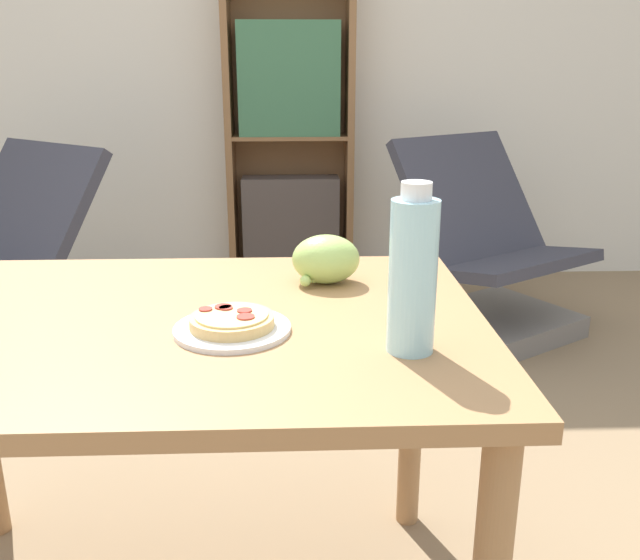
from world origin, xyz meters
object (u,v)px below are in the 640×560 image
object	(u,v)px
grape_bunch	(326,259)
drink_bottle	(413,274)
pizza_on_plate	(232,324)
lounge_chair_near	(0,295)
bookshelf	(290,150)
lounge_chair_far	(490,272)

from	to	relation	value
grape_bunch	drink_bottle	world-z (taller)	drink_bottle
drink_bottle	pizza_on_plate	bearing A→B (deg)	162.94
grape_bunch	lounge_chair_near	size ratio (longest dim) A/B	0.15
pizza_on_plate	bookshelf	distance (m)	2.57
drink_bottle	lounge_chair_near	xyz separation A→B (m)	(-1.41, 1.65, -0.59)
pizza_on_plate	lounge_chair_far	size ratio (longest dim) A/B	0.21
bookshelf	drink_bottle	bearing A→B (deg)	-85.54
grape_bunch	lounge_chair_near	distance (m)	1.88
grape_bunch	pizza_on_plate	bearing A→B (deg)	-123.13
drink_bottle	lounge_chair_near	distance (m)	2.25
pizza_on_plate	drink_bottle	distance (m)	0.34
bookshelf	lounge_chair_near	bearing A→B (deg)	-139.75
lounge_chair_near	lounge_chair_far	size ratio (longest dim) A/B	1.01
lounge_chair_near	bookshelf	bearing A→B (deg)	77.72
pizza_on_plate	bookshelf	bearing A→B (deg)	87.80
grape_bunch	lounge_chair_far	xyz separation A→B (m)	(0.83, 1.52, -0.51)
drink_bottle	bookshelf	world-z (taller)	bookshelf
pizza_on_plate	lounge_chair_near	distance (m)	1.96
grape_bunch	bookshelf	bearing A→B (deg)	92.10
lounge_chair_far	lounge_chair_near	bearing A→B (deg)	154.59
lounge_chair_near	lounge_chair_far	distance (m)	2.13
bookshelf	pizza_on_plate	bearing A→B (deg)	-92.20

